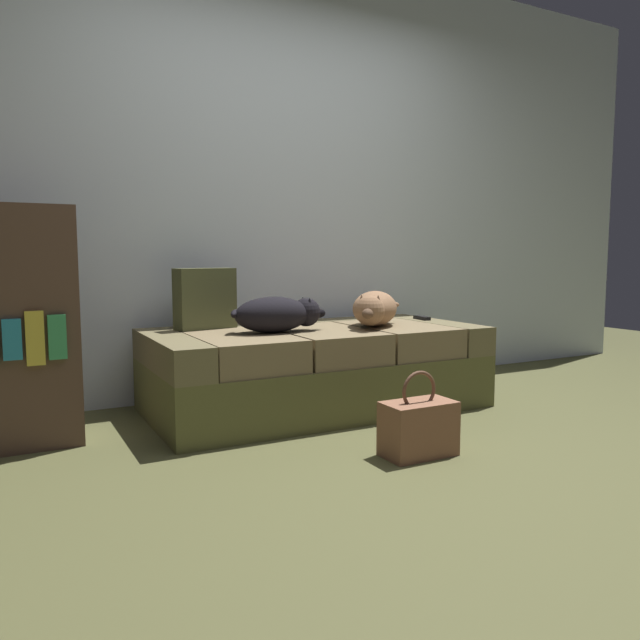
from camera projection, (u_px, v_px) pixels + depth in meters
name	position (u px, v px, depth m)	size (l,w,h in m)	color
ground_plane	(438.00, 466.00, 2.55)	(10.00, 10.00, 0.00)	#4E4E2C
back_wall	(273.00, 173.00, 3.89)	(6.40, 0.10, 2.80)	silver
couch	(316.00, 368.00, 3.50)	(1.87, 0.92, 0.47)	brown
dog_dark	(278.00, 314.00, 3.27)	(0.57, 0.25, 0.19)	black
dog_tan	(374.00, 309.00, 3.53)	(0.48, 0.53, 0.20)	#8B6445
tv_remote	(422.00, 318.00, 3.93)	(0.04, 0.15, 0.02)	black
throw_pillow	(205.00, 299.00, 3.42)	(0.34, 0.12, 0.34)	#484D2C
handbag	(418.00, 427.00, 2.67)	(0.32, 0.18, 0.38)	brown
bookshelf	(11.00, 328.00, 2.75)	(0.56, 0.30, 1.10)	brown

